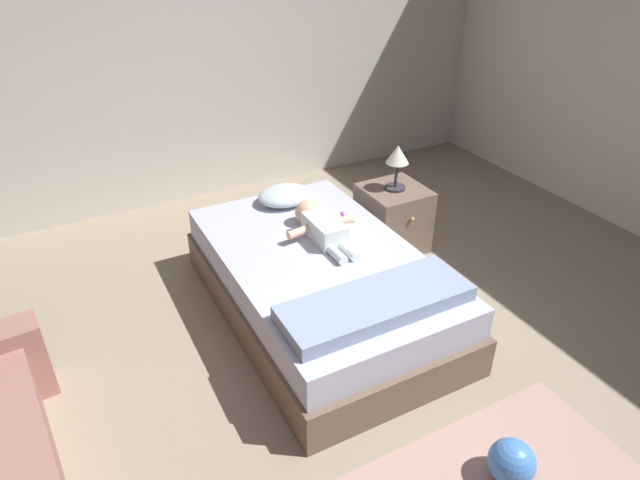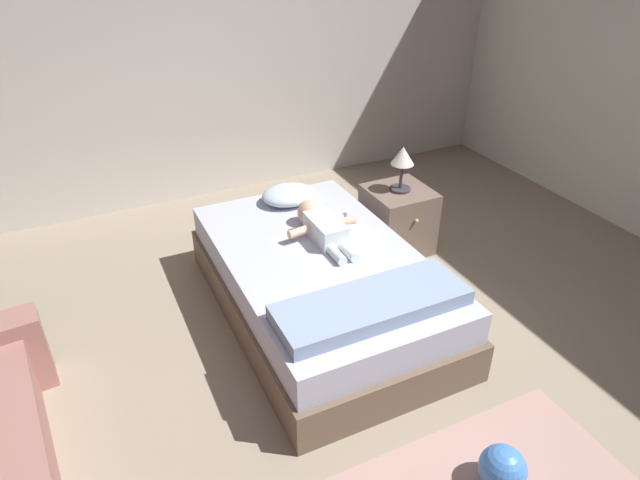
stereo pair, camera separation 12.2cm
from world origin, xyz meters
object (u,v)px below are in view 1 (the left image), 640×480
lamp (397,158)px  toy_ball (512,462)px  pillow (285,195)px  baby (320,225)px  bed (320,284)px  nightstand (393,218)px  toothbrush (343,217)px

lamp → toy_ball: (-0.71, -2.05, -0.65)m
pillow → baby: size_ratio=0.60×
bed → toy_ball: size_ratio=8.95×
pillow → lamp: (0.81, -0.26, 0.23)m
baby → nightstand: bearing=19.4°
baby → nightstand: baby is taller
bed → nightstand: bearing=28.2°
bed → baby: 0.39m
bed → nightstand: (0.91, 0.49, 0.03)m
nightstand → lamp: bearing=90.0°
bed → toy_ball: bearing=-82.7°
pillow → toothbrush: bearing=-56.1°
pillow → toothbrush: size_ratio=2.71×
lamp → toy_ball: bearing=-109.2°
pillow → toothbrush: pillow is taller
nightstand → pillow: bearing=162.1°
baby → toothbrush: (0.26, 0.14, -0.07)m
toothbrush → baby: bearing=-152.1°
nightstand → toy_ball: 2.17m
toy_ball → baby: bearing=92.9°
pillow → nightstand: pillow is taller
baby → nightstand: (0.80, 0.28, -0.29)m
bed → baby: bearing=62.2°
toy_ball → toothbrush: bearing=84.8°
lamp → pillow: bearing=162.1°
toy_ball → lamp: bearing=70.8°
baby → toothbrush: size_ratio=4.49×
baby → bed: bearing=-117.8°
pillow → toy_ball: pillow is taller
bed → pillow: pillow is taller
bed → lamp: bearing=28.2°
pillow → baby: 0.55m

